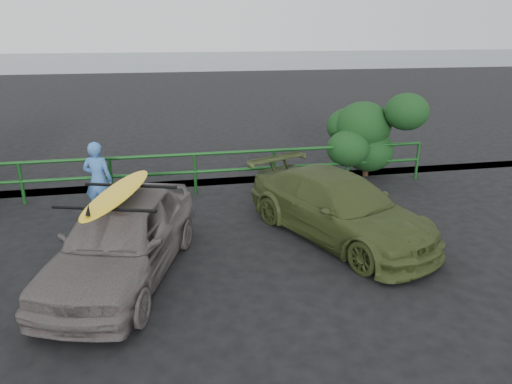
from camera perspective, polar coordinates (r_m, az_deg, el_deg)
ground at (r=7.03m, az=-12.95°, el=-14.30°), size 80.00×80.00×0.00m
ocean at (r=65.97m, az=-11.88°, el=15.90°), size 200.00×200.00×0.00m
guardrail at (r=11.37m, az=-12.65°, el=2.03°), size 14.00×0.08×1.04m
shrub_right at (r=12.52m, az=10.78°, el=7.45°), size 3.20×2.40×2.59m
sedan at (r=7.74m, az=-16.33°, el=-5.50°), size 2.75×4.33×1.37m
olive_vehicle at (r=9.01m, az=10.29°, el=-1.84°), size 3.31×4.58×1.23m
man at (r=10.28m, az=-19.12°, el=1.40°), size 0.69×0.54×1.68m
roof_rack at (r=7.47m, az=-16.84°, el=-0.54°), size 1.85×1.54×0.05m
surfboard at (r=7.45m, az=-16.89°, el=-0.09°), size 1.20×2.46×0.07m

